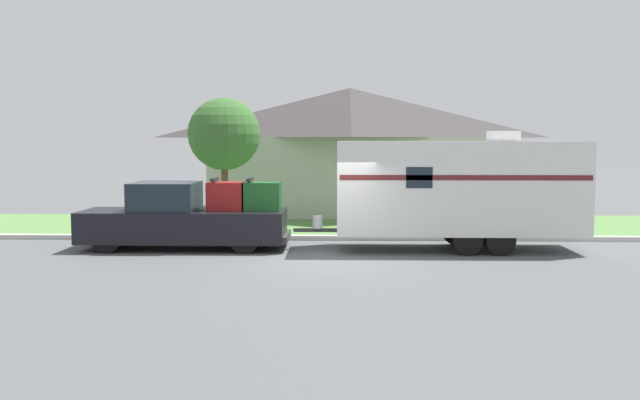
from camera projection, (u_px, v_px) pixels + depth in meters
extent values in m
plane|color=#515456|center=(328.00, 260.00, 18.31)|extent=(120.00, 120.00, 0.00)
cube|color=beige|center=(330.00, 238.00, 22.04)|extent=(80.00, 0.30, 0.14)
cube|color=#568442|center=(332.00, 225.00, 25.68)|extent=(80.00, 7.00, 0.03)
cube|color=#B2B2A8|center=(350.00, 175.00, 30.60)|extent=(11.13, 6.67, 3.19)
pyramid|color=#3D3838|center=(350.00, 113.00, 30.37)|extent=(12.02, 7.20, 2.10)
cube|color=#4C3828|center=(351.00, 193.00, 27.35)|extent=(1.00, 0.06, 2.10)
cylinder|color=black|center=(107.00, 238.00, 19.50)|extent=(0.83, 0.28, 0.83)
cylinder|color=black|center=(125.00, 230.00, 21.11)|extent=(0.83, 0.28, 0.83)
cylinder|color=black|center=(245.00, 238.00, 19.40)|extent=(0.83, 0.28, 0.83)
cylinder|color=black|center=(252.00, 231.00, 21.01)|extent=(0.83, 0.28, 0.83)
cube|color=black|center=(144.00, 225.00, 20.26)|extent=(3.46, 1.98, 0.87)
cube|color=#19232D|center=(165.00, 196.00, 20.17)|extent=(1.80, 1.82, 0.80)
cube|color=black|center=(245.00, 226.00, 20.18)|extent=(2.28, 1.98, 0.87)
cube|color=#333333|center=(287.00, 237.00, 20.18)|extent=(0.12, 1.78, 0.20)
cube|color=maroon|center=(227.00, 196.00, 20.13)|extent=(1.05, 0.83, 0.80)
cube|color=black|center=(215.00, 179.00, 20.10)|extent=(0.10, 0.91, 0.08)
cube|color=#194C1E|center=(262.00, 196.00, 20.10)|extent=(1.05, 0.83, 0.80)
cube|color=black|center=(250.00, 179.00, 20.07)|extent=(0.10, 0.91, 0.08)
cylinder|color=black|center=(468.00, 241.00, 19.05)|extent=(0.79, 0.22, 0.79)
cylinder|color=black|center=(456.00, 231.00, 21.03)|extent=(0.79, 0.22, 0.79)
cylinder|color=black|center=(501.00, 241.00, 19.03)|extent=(0.79, 0.22, 0.79)
cylinder|color=black|center=(485.00, 231.00, 21.01)|extent=(0.79, 0.22, 0.79)
cube|color=silver|center=(458.00, 187.00, 19.93)|extent=(6.79, 2.27, 2.56)
cube|color=#5B1E1E|center=(466.00, 178.00, 18.76)|extent=(6.65, 0.01, 0.14)
cube|color=#383838|center=(315.00, 230.00, 20.14)|extent=(1.24, 0.12, 0.10)
cylinder|color=silver|center=(317.00, 222.00, 20.12)|extent=(0.28, 0.28, 0.36)
cube|color=silver|center=(503.00, 136.00, 19.77)|extent=(0.80, 0.68, 0.28)
cube|color=#19232D|center=(419.00, 178.00, 18.80)|extent=(0.70, 0.01, 0.56)
cylinder|color=brown|center=(150.00, 221.00, 22.71)|extent=(0.09, 0.09, 1.03)
cube|color=#B2B2B2|center=(149.00, 201.00, 22.66)|extent=(0.48, 0.20, 0.22)
cylinder|color=brown|center=(225.00, 195.00, 24.85)|extent=(0.24, 0.24, 2.35)
sphere|color=#38662D|center=(224.00, 134.00, 24.67)|extent=(2.52, 2.52, 2.52)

